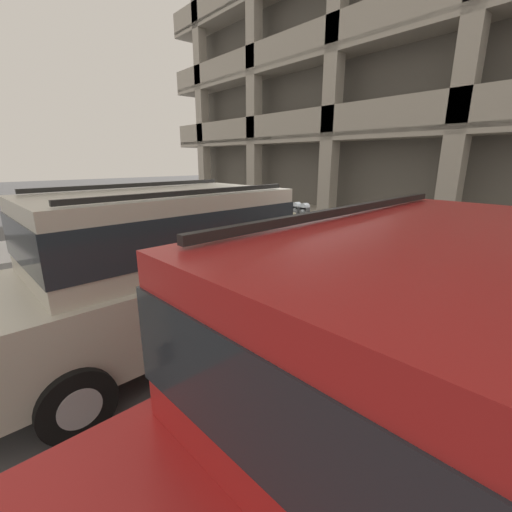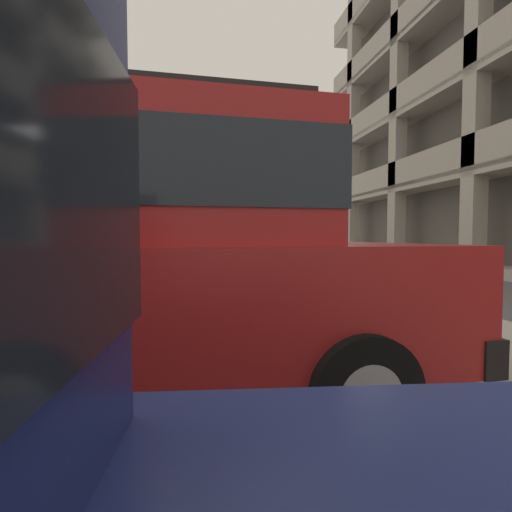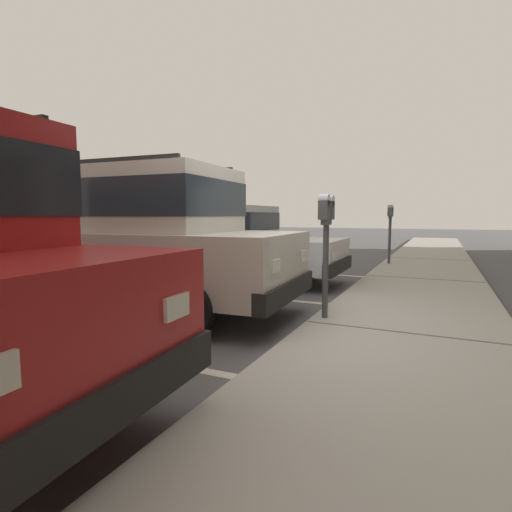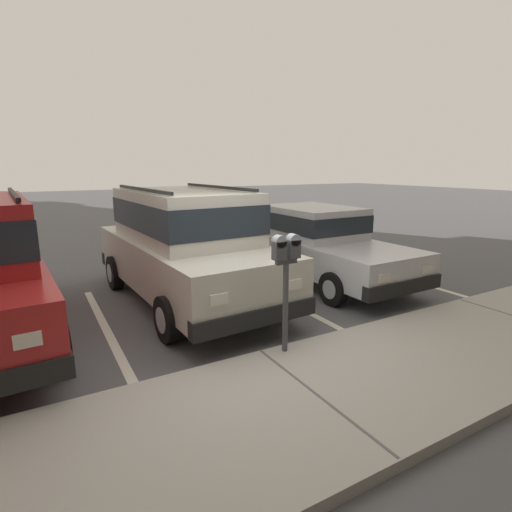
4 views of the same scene
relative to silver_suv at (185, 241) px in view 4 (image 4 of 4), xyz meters
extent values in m
cube|color=#565659|center=(-0.02, 2.41, -1.14)|extent=(80.00, 80.00, 0.10)
cube|color=#ADA89E|center=(-0.02, 3.71, -1.03)|extent=(40.00, 2.20, 0.12)
cube|color=#606060|center=(-0.02, 3.71, -0.97)|extent=(0.03, 2.16, 0.00)
cube|color=silver|center=(-4.59, 1.01, -1.08)|extent=(0.12, 4.80, 0.01)
cube|color=silver|center=(-1.54, 1.01, -1.08)|extent=(0.12, 4.80, 0.01)
cube|color=silver|center=(1.51, 1.01, -1.08)|extent=(0.12, 4.80, 0.01)
cube|color=beige|center=(0.00, 0.02, -0.36)|extent=(2.09, 4.79, 0.80)
cube|color=beige|center=(0.00, -0.03, 0.46)|extent=(1.77, 3.00, 0.84)
cube|color=#232B33|center=(0.00, -0.03, 0.48)|extent=(1.80, 3.02, 0.46)
cube|color=black|center=(-0.13, 2.33, -0.64)|extent=(1.88, 0.26, 0.24)
cube|color=black|center=(0.12, -2.28, -0.64)|extent=(1.88, 0.26, 0.24)
cube|color=silver|center=(0.44, 2.41, -0.28)|extent=(0.24, 0.04, 0.14)
cube|color=silver|center=(-0.70, 2.35, -0.28)|extent=(0.24, 0.04, 0.14)
cylinder|color=black|center=(0.82, 1.53, -0.76)|extent=(0.24, 0.67, 0.66)
cylinder|color=#B2B2B7|center=(0.82, 1.53, -0.76)|extent=(0.24, 0.37, 0.36)
cylinder|color=black|center=(-0.98, 1.43, -0.76)|extent=(0.24, 0.67, 0.66)
cylinder|color=#B2B2B7|center=(-0.98, 1.43, -0.76)|extent=(0.24, 0.37, 0.36)
cylinder|color=black|center=(0.98, -1.38, -0.76)|extent=(0.24, 0.67, 0.66)
cylinder|color=#B2B2B7|center=(0.98, -1.38, -0.76)|extent=(0.24, 0.37, 0.36)
cylinder|color=black|center=(-0.82, -1.48, -0.76)|extent=(0.24, 0.67, 0.66)
cylinder|color=#B2B2B7|center=(-0.82, -1.48, -0.76)|extent=(0.24, 0.37, 0.36)
cube|color=black|center=(0.69, 0.01, 0.92)|extent=(0.19, 2.62, 0.05)
cube|color=black|center=(-0.69, -0.06, 0.92)|extent=(0.19, 2.62, 0.05)
cube|color=silver|center=(-2.93, 0.13, -0.49)|extent=(1.76, 4.42, 0.60)
cube|color=silver|center=(-2.92, -0.17, 0.13)|extent=(1.52, 2.00, 0.64)
cube|color=#232B33|center=(-2.92, -0.17, 0.15)|extent=(1.55, 2.02, 0.35)
cube|color=black|center=(-2.96, 2.29, -0.67)|extent=(1.74, 0.18, 0.24)
cube|color=black|center=(-2.90, -2.03, -0.67)|extent=(1.74, 0.18, 0.24)
cube|color=silver|center=(-2.43, 2.34, -0.43)|extent=(0.24, 0.03, 0.14)
cube|color=silver|center=(-3.48, 2.33, -0.43)|extent=(0.24, 0.03, 0.14)
cylinder|color=black|center=(-2.11, 1.50, -0.79)|extent=(0.17, 0.60, 0.60)
cylinder|color=#B2B2B7|center=(-2.11, 1.50, -0.79)|extent=(0.18, 0.33, 0.33)
cylinder|color=black|center=(-3.78, 1.48, -0.79)|extent=(0.17, 0.60, 0.60)
cylinder|color=#B2B2B7|center=(-3.78, 1.48, -0.79)|extent=(0.18, 0.33, 0.33)
cylinder|color=black|center=(-2.08, -1.23, -0.79)|extent=(0.17, 0.60, 0.60)
cylinder|color=#B2B2B7|center=(-2.08, -1.23, -0.79)|extent=(0.18, 0.33, 0.33)
cylinder|color=black|center=(-3.74, -1.25, -0.79)|extent=(0.17, 0.60, 0.60)
cylinder|color=#B2B2B7|center=(-3.74, -1.25, -0.79)|extent=(0.18, 0.33, 0.33)
cube|color=silver|center=(2.45, 2.59, -0.28)|extent=(0.24, 0.04, 0.14)
cylinder|color=black|center=(2.18, 1.67, -0.76)|extent=(0.24, 0.67, 0.66)
cylinder|color=#B2B2B7|center=(2.18, 1.67, -0.76)|extent=(0.24, 0.38, 0.36)
cylinder|color=black|center=(2.35, -1.24, -0.76)|extent=(0.24, 0.67, 0.66)
cylinder|color=#B2B2B7|center=(2.35, -1.24, -0.76)|extent=(0.24, 0.38, 0.36)
cube|color=black|center=(2.48, 0.18, 0.92)|extent=(0.20, 2.62, 0.05)
cylinder|color=#47474C|center=(-0.28, 2.76, -0.41)|extent=(0.07, 0.07, 1.12)
cube|color=#47474C|center=(-0.28, 2.76, 0.18)|extent=(0.28, 0.06, 0.06)
cube|color=#424447|center=(-0.38, 2.76, 0.32)|extent=(0.15, 0.11, 0.22)
cylinder|color=#9EA8B2|center=(-0.38, 2.76, 0.43)|extent=(0.15, 0.11, 0.15)
cube|color=#B7B293|center=(-0.38, 2.70, 0.28)|extent=(0.08, 0.01, 0.08)
cube|color=#424447|center=(-0.18, 2.76, 0.32)|extent=(0.15, 0.11, 0.22)
cylinder|color=#9EA8B2|center=(-0.18, 2.76, 0.43)|extent=(0.15, 0.11, 0.15)
cube|color=#B7B293|center=(-0.18, 2.70, 0.28)|extent=(0.08, 0.01, 0.08)
camera|label=1|loc=(3.86, -1.81, 1.26)|focal=24.00mm
camera|label=2|loc=(6.01, 0.84, 0.10)|focal=28.00mm
camera|label=3|loc=(4.35, 3.99, 0.26)|focal=28.00mm
camera|label=4|loc=(2.31, 6.59, 1.28)|focal=28.00mm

